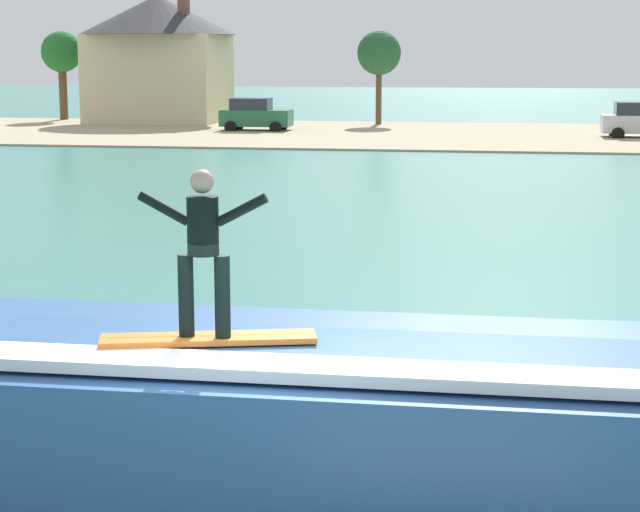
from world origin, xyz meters
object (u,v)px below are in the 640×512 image
wave_crest (275,403)px  house_with_chimney (159,51)px  surfboard (209,339)px  surfer (203,244)px  car_near_shore (255,115)px  tree_tall_bare (62,54)px  tree_short_bushy (379,54)px

wave_crest → house_with_chimney: bearing=108.6°
surfboard → house_with_chimney: (-18.31, 56.71, 2.92)m
surfboard → surfer: size_ratio=1.30×
wave_crest → surfboard: 1.11m
car_near_shore → tree_tall_bare: tree_tall_bare is taller
house_with_chimney → tree_tall_bare: 6.82m
surfer → tree_short_bushy: size_ratio=0.30×
car_near_shore → surfboard: bearing=-77.9°
house_with_chimney → tree_short_bushy: bearing=-1.6°
surfer → tree_tall_bare: (-25.02, 57.79, 1.75)m
tree_short_bushy → surfer: bearing=-85.4°
tree_short_bushy → wave_crest: bearing=-84.7°
tree_tall_bare → wave_crest: bearing=-65.9°
surfboard → car_near_shore: (-10.75, 50.00, -0.56)m
tree_short_bushy → car_near_shore: bearing=-134.2°
house_with_chimney → wave_crest: bearing=-71.4°
surfer → car_near_shore: (-10.73, 50.04, -1.55)m
surfboard → house_with_chimney: 59.66m
wave_crest → car_near_shore: bearing=102.9°
car_near_shore → house_with_chimney: 10.69m
surfboard → house_with_chimney: size_ratio=0.23×
tree_tall_bare → tree_short_bushy: (20.45, -1.41, 0.01)m
surfboard → surfer: 0.99m
surfboard → tree_tall_bare: (-25.05, 57.75, 2.74)m
house_with_chimney → surfer: bearing=-72.1°
surfboard → tree_tall_bare: bearing=113.4°
wave_crest → tree_tall_bare: 62.85m
surfboard → tree_short_bushy: tree_short_bushy is taller
surfboard → tree_tall_bare: tree_tall_bare is taller
surfer → house_with_chimney: bearing=107.9°
surfer → car_near_shore: surfer is taller
surfer → tree_tall_bare: tree_tall_bare is taller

